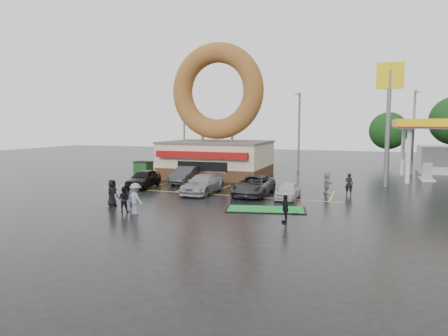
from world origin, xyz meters
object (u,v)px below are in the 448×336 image
(donut_shop, at_px, (217,134))
(putting_green, at_px, (266,209))
(car_grey, at_px, (253,185))
(person_blue, at_px, (133,198))
(car_dgrey, at_px, (187,175))
(dumpster, at_px, (143,168))
(streetlight_right, at_px, (413,130))
(streetlight_mid, at_px, (299,130))
(car_silver, at_px, (203,184))
(person_cameraman, at_px, (285,209))
(streetlight_left, at_px, (184,129))
(car_black, at_px, (144,179))
(car_white, at_px, (288,191))
(shell_sign, at_px, (389,101))

(donut_shop, relative_size, putting_green, 2.53)
(car_grey, relative_size, person_blue, 3.21)
(car_dgrey, bearing_deg, dumpster, 145.70)
(car_dgrey, bearing_deg, streetlight_right, 33.03)
(streetlight_mid, xyz_separation_m, car_silver, (-4.69, -17.20, -4.03))
(streetlight_mid, height_order, person_cameraman, streetlight_mid)
(streetlight_left, relative_size, car_black, 2.00)
(donut_shop, relative_size, streetlight_right, 1.50)
(donut_shop, relative_size, car_white, 3.73)
(streetlight_right, bearing_deg, shell_sign, -106.83)
(streetlight_mid, height_order, dumpster, streetlight_mid)
(shell_sign, xyz_separation_m, streetlight_right, (3.00, 9.92, -2.60))
(donut_shop, height_order, car_black, donut_shop)
(shell_sign, height_order, car_dgrey, shell_sign)
(shell_sign, relative_size, car_black, 2.36)
(donut_shop, height_order, streetlight_mid, donut_shop)
(streetlight_mid, relative_size, person_cameraman, 5.74)
(car_grey, distance_m, person_cameraman, 8.69)
(shell_sign, distance_m, person_cameraman, 17.85)
(donut_shop, xyz_separation_m, car_white, (9.09, -9.47, -3.85))
(person_blue, bearing_deg, car_white, -1.99)
(donut_shop, bearing_deg, dumpster, -178.60)
(streetlight_right, xyz_separation_m, car_dgrey, (-20.13, -13.92, -4.00))
(person_cameraman, height_order, putting_green, person_cameraman)
(donut_shop, height_order, person_cameraman, donut_shop)
(shell_sign, relative_size, streetlight_left, 1.18)
(streetlight_right, distance_m, car_silver, 25.02)
(streetlight_mid, relative_size, car_grey, 1.67)
(streetlight_right, relative_size, car_black, 2.00)
(shell_sign, distance_m, streetlight_right, 10.68)
(car_dgrey, bearing_deg, shell_sign, 11.52)
(car_grey, height_order, person_cameraman, person_cameraman)
(car_black, height_order, dumpster, car_black)
(shell_sign, xyz_separation_m, car_silver, (-13.69, -8.28, -6.63))
(car_dgrey, relative_size, person_blue, 2.85)
(streetlight_left, height_order, car_silver, streetlight_left)
(streetlight_right, height_order, person_blue, streetlight_right)
(car_dgrey, xyz_separation_m, car_silver, (3.44, -4.28, -0.03))
(car_silver, bearing_deg, shell_sign, 33.09)
(car_dgrey, relative_size, person_cameraman, 3.04)
(shell_sign, height_order, car_black, shell_sign)
(donut_shop, xyz_separation_m, streetlight_mid, (7.00, 7.95, 0.32))
(streetlight_mid, relative_size, putting_green, 1.69)
(donut_shop, relative_size, streetlight_mid, 1.50)
(streetlight_right, bearing_deg, dumpster, -161.62)
(car_dgrey, xyz_separation_m, car_white, (10.22, -4.50, -0.17))
(shell_sign, relative_size, streetlight_right, 1.18)
(streetlight_mid, bearing_deg, car_white, -83.16)
(car_black, xyz_separation_m, car_silver, (5.92, -0.91, -0.02))
(car_white, bearing_deg, streetlight_mid, 98.30)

